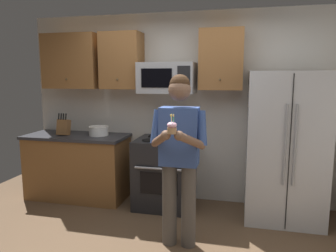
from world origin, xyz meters
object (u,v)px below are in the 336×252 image
(refrigerator, at_px, (285,147))
(cupcake, at_px, (172,127))
(knife_block, at_px, (64,127))
(microwave, at_px, (167,78))
(person, at_px, (179,152))
(oven_range, at_px, (165,173))
(bowl_large_white, at_px, (99,131))

(refrigerator, distance_m, cupcake, 1.73)
(knife_block, bearing_deg, microwave, 5.79)
(refrigerator, relative_size, person, 1.02)
(oven_range, height_order, bowl_large_white, bowl_large_white)
(oven_range, distance_m, refrigerator, 1.56)
(refrigerator, relative_size, knife_block, 5.63)
(bowl_large_white, distance_m, person, 1.70)
(knife_block, bearing_deg, refrigerator, -0.19)
(person, height_order, cupcake, person)
(oven_range, height_order, person, person)
(oven_range, relative_size, person, 0.53)
(oven_range, xyz_separation_m, person, (0.38, -0.96, 0.53))
(microwave, bearing_deg, oven_range, -90.02)
(person, bearing_deg, oven_range, 111.60)
(refrigerator, xyz_separation_m, cupcake, (-1.12, -1.25, 0.39))
(oven_range, distance_m, person, 1.17)
(knife_block, height_order, bowl_large_white, knife_block)
(microwave, height_order, cupcake, microwave)
(refrigerator, bearing_deg, person, -140.43)
(knife_block, distance_m, person, 2.07)
(bowl_large_white, distance_m, cupcake, 1.94)
(knife_block, bearing_deg, cupcake, -34.33)
(bowl_large_white, height_order, person, person)
(refrigerator, height_order, knife_block, refrigerator)
(cupcake, bearing_deg, refrigerator, 48.25)
(oven_range, distance_m, knife_block, 1.58)
(microwave, bearing_deg, knife_block, -174.21)
(oven_range, height_order, refrigerator, refrigerator)
(bowl_large_white, bearing_deg, refrigerator, -2.34)
(cupcake, bearing_deg, person, 90.00)
(refrigerator, distance_m, person, 1.45)
(microwave, xyz_separation_m, bowl_large_white, (-0.98, -0.06, -0.73))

